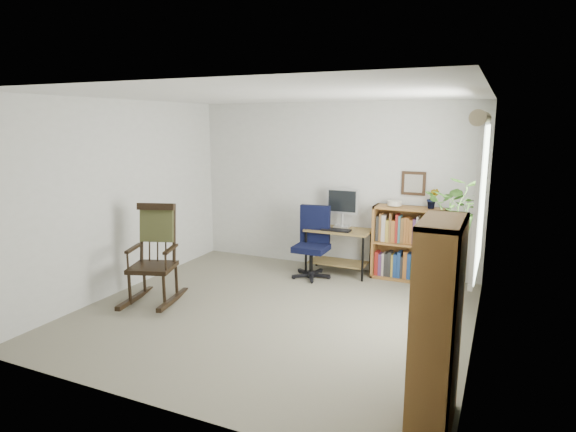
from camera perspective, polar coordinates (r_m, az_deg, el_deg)
The scene contains 18 objects.
floor at distance 5.55m, azimuth -1.74°, elevation -11.45°, with size 4.20×4.00×0.00m, color gray.
ceiling at distance 5.13m, azimuth -1.90°, elevation 14.15°, with size 4.20×4.00×0.00m, color silver.
wall_back at distance 7.03m, azimuth 5.38°, elevation 3.50°, with size 4.20×0.00×2.40m, color silver.
wall_front at distance 3.56m, azimuth -16.14°, elevation -4.44°, with size 4.20×0.00×2.40m, color silver.
wall_left at distance 6.40m, azimuth -18.96°, elevation 2.18°, with size 0.00×4.00×2.40m, color silver.
wall_right at distance 4.69m, azimuth 21.89°, elevation -1.11°, with size 0.00×4.00×2.40m, color silver.
window at distance 4.96m, azimuth 21.76°, elevation 1.87°, with size 0.12×1.20×1.50m, color silver, non-canonical shape.
desk at distance 6.87m, azimuth 6.00°, elevation -4.18°, with size 0.89×0.49×0.64m, color olive, non-canonical shape.
monitor at distance 6.87m, azimuth 6.47°, elevation 0.96°, with size 0.46×0.16×0.56m, color silver, non-canonical shape.
keyboard at distance 6.68m, azimuth 5.73°, elevation -1.66°, with size 0.40×0.15×0.03m, color black.
office_chair at distance 6.61m, azimuth 2.77°, elevation -3.15°, with size 0.55×0.55×1.00m, color black, non-canonical shape.
rocking_chair at distance 5.91m, azimuth -15.85°, elevation -4.36°, with size 0.62×1.03×1.19m, color black, non-canonical shape.
low_bookshelf at distance 6.71m, azimuth 14.09°, elevation -3.22°, with size 0.95×0.32×1.01m, color olive, non-canonical shape.
tall_bookshelf at distance 3.52m, azimuth 17.23°, elevation -12.46°, with size 0.28×0.66×1.50m, color olive, non-canonical shape.
plant_stand at distance 5.89m, azimuth 18.91°, elevation -6.28°, with size 0.24×0.24×0.85m, color black, non-canonical shape.
spider_plant at distance 5.67m, azimuth 19.60°, elevation 4.36°, with size 1.69×1.88×1.46m, color #3A6824.
potted_plant_small at distance 6.57m, azimuth 16.73°, elevation 1.30°, with size 0.13×0.24×0.11m, color #3A6824.
framed_picture at distance 6.71m, azimuth 14.64°, elevation 3.75°, with size 0.32×0.04×0.32m, color black, non-canonical shape.
Camera 1 is at (2.26, -4.60, 2.13)m, focal length 30.00 mm.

